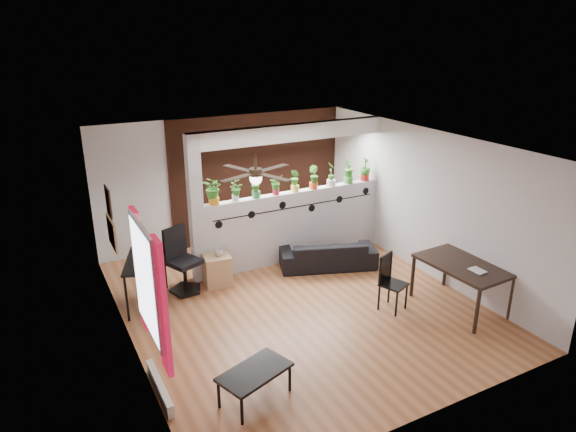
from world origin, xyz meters
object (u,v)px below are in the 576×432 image
at_px(potted_plant_0, 213,190).
at_px(potted_plant_3, 276,184).
at_px(sofa, 328,254).
at_px(potted_plant_5, 314,177).
at_px(potted_plant_6, 331,173).
at_px(potted_plant_7, 349,171).
at_px(ceiling_fan, 256,175).
at_px(potted_plant_4, 295,180).
at_px(coffee_table, 255,374).
at_px(office_chair, 182,265).
at_px(computer_desk, 145,263).
at_px(cup, 219,252).
at_px(dining_table, 462,268).
at_px(potted_plant_1, 235,190).
at_px(cube_shelf, 217,270).
at_px(potted_plant_8, 365,169).
at_px(folding_chair, 389,277).
at_px(potted_plant_2, 256,186).

relative_size(potted_plant_0, potted_plant_3, 1.36).
bearing_deg(sofa, potted_plant_5, -72.64).
height_order(potted_plant_3, potted_plant_6, potted_plant_6).
xyz_separation_m(potted_plant_6, potted_plant_7, (0.40, 0.00, 0.01)).
bearing_deg(ceiling_fan, potted_plant_4, 48.37).
bearing_deg(coffee_table, office_chair, 88.97).
bearing_deg(potted_plant_4, office_chair, -173.00).
relative_size(potted_plant_3, computer_desk, 0.30).
bearing_deg(ceiling_fan, cup, 92.11).
bearing_deg(dining_table, cup, 140.51).
distance_m(potted_plant_1, cube_shelf, 1.42).
distance_m(potted_plant_8, computer_desk, 4.61).
relative_size(potted_plant_0, potted_plant_8, 1.06).
xyz_separation_m(potted_plant_3, dining_table, (1.80, -2.86, -0.86)).
bearing_deg(potted_plant_3, office_chair, -171.57).
height_order(potted_plant_8, cube_shelf, potted_plant_8).
bearing_deg(coffee_table, potted_plant_8, 40.18).
height_order(potted_plant_6, dining_table, potted_plant_6).
distance_m(ceiling_fan, cube_shelf, 2.51).
bearing_deg(coffee_table, potted_plant_1, 70.60).
height_order(potted_plant_0, potted_plant_3, potted_plant_0).
height_order(potted_plant_5, office_chair, potted_plant_5).
relative_size(ceiling_fan, potted_plant_5, 2.72).
distance_m(cube_shelf, folding_chair, 2.92).
bearing_deg(potted_plant_3, potted_plant_8, 0.00).
relative_size(potted_plant_0, potted_plant_4, 1.14).
relative_size(potted_plant_2, potted_plant_3, 1.18).
height_order(potted_plant_0, office_chair, potted_plant_0).
bearing_deg(computer_desk, potted_plant_4, 8.39).
height_order(ceiling_fan, coffee_table, ceiling_fan).
relative_size(ceiling_fan, potted_plant_1, 3.25).
distance_m(potted_plant_2, dining_table, 3.71).
bearing_deg(potted_plant_2, potted_plant_5, -0.00).
bearing_deg(potted_plant_3, cup, -164.89).
relative_size(potted_plant_0, cup, 3.59).
bearing_deg(potted_plant_1, office_chair, -165.80).
xyz_separation_m(computer_desk, office_chair, (0.62, 0.15, -0.22)).
xyz_separation_m(potted_plant_6, potted_plant_8, (0.79, 0.00, -0.00)).
relative_size(cup, office_chair, 0.12).
height_order(potted_plant_5, folding_chair, potted_plant_5).
distance_m(ceiling_fan, potted_plant_0, 1.93).
xyz_separation_m(potted_plant_4, office_chair, (-2.30, -0.28, -1.09)).
height_order(cube_shelf, folding_chair, folding_chair).
bearing_deg(ceiling_fan, dining_table, -19.42).
bearing_deg(cube_shelf, potted_plant_4, 18.73).
distance_m(potted_plant_7, sofa, 1.70).
xyz_separation_m(potted_plant_2, potted_plant_7, (1.98, 0.00, 0.03)).
bearing_deg(cup, potted_plant_6, 7.92).
distance_m(potted_plant_5, cube_shelf, 2.50).
distance_m(potted_plant_1, potted_plant_2, 0.40).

